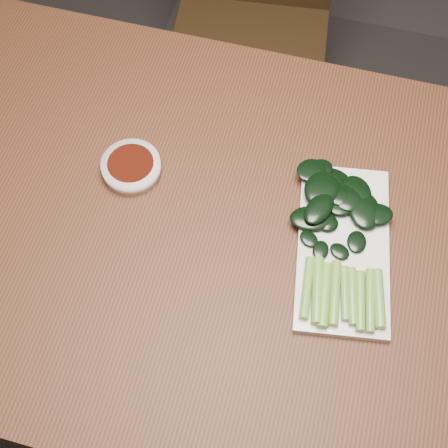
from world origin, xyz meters
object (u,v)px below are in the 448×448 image
Objects in this scene: chair_far at (251,18)px; sauce_bowl at (131,167)px; gai_lan at (336,228)px; table at (244,253)px; serving_plate at (343,248)px.

chair_far is 8.78× the size of sauce_bowl.
gai_lan is (0.36, -0.03, 0.01)m from sauce_bowl.
table is 0.24m from sauce_bowl.
table is 4.61× the size of gai_lan.
sauce_bowl is at bearing 162.96° from table.
gai_lan reaches higher than serving_plate.
table is at bearing -17.04° from sauce_bowl.
gai_lan is at bearing 14.53° from table.
chair_far is at bearing 85.48° from sauce_bowl.
sauce_bowl reaches higher than table.
serving_plate is 1.05× the size of gai_lan.
sauce_bowl is 0.36m from gai_lan.
sauce_bowl is at bearing 175.17° from gai_lan.
serving_plate is at bearing -51.22° from gai_lan.
chair_far is at bearing 102.40° from table.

